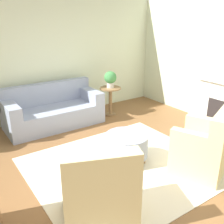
{
  "coord_description": "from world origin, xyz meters",
  "views": [
    {
      "loc": [
        -2.21,
        -2.9,
        2.3
      ],
      "look_at": [
        0.15,
        0.55,
        0.75
      ],
      "focal_mm": 42.0,
      "sensor_mm": 36.0,
      "label": 1
    }
  ],
  "objects": [
    {
      "name": "ground_plane",
      "position": [
        0.0,
        0.0,
        0.0
      ],
      "size": [
        16.0,
        16.0,
        0.0
      ],
      "primitive_type": "plane",
      "color": "brown"
    },
    {
      "name": "ottoman_table",
      "position": [
        0.13,
        0.12,
        0.31
      ],
      "size": [
        0.7,
        0.7,
        0.48
      ],
      "color": "#8E99B2",
      "rests_on": "rug"
    },
    {
      "name": "potted_plant_on_side_table",
      "position": [
        1.15,
        2.08,
        0.91
      ],
      "size": [
        0.29,
        0.29,
        0.39
      ],
      "color": "beige",
      "rests_on": "side_table"
    },
    {
      "name": "side_table",
      "position": [
        1.15,
        2.08,
        0.46
      ],
      "size": [
        0.5,
        0.5,
        0.69
      ],
      "color": "olive",
      "rests_on": "ground_plane"
    },
    {
      "name": "wall_back",
      "position": [
        0.0,
        2.87,
        1.4
      ],
      "size": [
        9.62,
        0.12,
        2.8
      ],
      "color": "beige",
      "rests_on": "ground_plane"
    },
    {
      "name": "couch",
      "position": [
        -0.23,
        2.28,
        0.32
      ],
      "size": [
        2.05,
        0.92,
        0.9
      ],
      "color": "#8E99B2",
      "rests_on": "ground_plane"
    },
    {
      "name": "rug",
      "position": [
        0.0,
        0.0,
        0.01
      ],
      "size": [
        2.83,
        2.55,
        0.01
      ],
      "color": "beige",
      "rests_on": "ground_plane"
    },
    {
      "name": "armchair_left",
      "position": [
        -0.94,
        -0.78,
        0.4
      ],
      "size": [
        1.02,
        0.98,
        1.01
      ],
      "color": "beige",
      "rests_on": "rug"
    },
    {
      "name": "armchair_right",
      "position": [
        0.94,
        -0.78,
        0.4
      ],
      "size": [
        1.02,
        0.98,
        1.01
      ],
      "color": "beige",
      "rests_on": "rug"
    }
  ]
}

